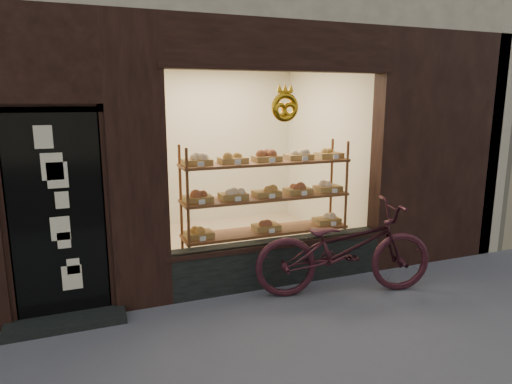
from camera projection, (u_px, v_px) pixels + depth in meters
name	position (u px, v px, depth m)	size (l,w,h in m)	color
display_shelf	(266.00, 205.00, 5.88)	(2.20, 0.45, 1.70)	brown
bicycle	(344.00, 248.00, 5.28)	(0.73, 2.08, 1.10)	#33131B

